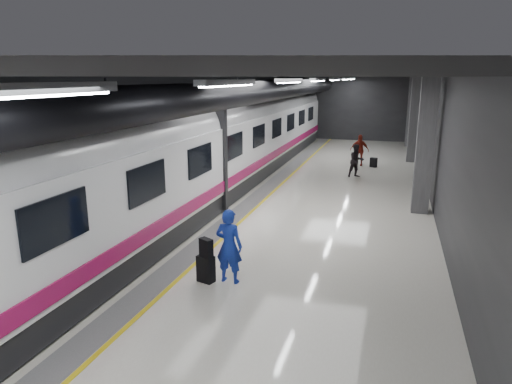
% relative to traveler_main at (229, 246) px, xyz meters
% --- Properties ---
extents(ground, '(40.00, 40.00, 0.00)m').
position_rel_traveler_main_xyz_m(ground, '(-0.21, 5.07, -0.85)').
color(ground, silver).
rests_on(ground, ground).
extents(platform_hall, '(10.02, 40.02, 4.51)m').
position_rel_traveler_main_xyz_m(platform_hall, '(-0.50, 6.03, 2.68)').
color(platform_hall, black).
rests_on(platform_hall, ground).
extents(train, '(3.05, 38.00, 4.05)m').
position_rel_traveler_main_xyz_m(train, '(-3.46, 5.07, 1.22)').
color(train, black).
rests_on(train, ground).
extents(traveler_main, '(0.65, 0.45, 1.71)m').
position_rel_traveler_main_xyz_m(traveler_main, '(0.00, 0.00, 0.00)').
color(traveler_main, '#192BBF').
rests_on(traveler_main, ground).
extents(suitcase_main, '(0.43, 0.33, 0.61)m').
position_rel_traveler_main_xyz_m(suitcase_main, '(-0.51, -0.15, -0.55)').
color(suitcase_main, black).
rests_on(suitcase_main, ground).
extents(shoulder_bag, '(0.36, 0.30, 0.42)m').
position_rel_traveler_main_xyz_m(shoulder_bag, '(-0.48, -0.17, -0.03)').
color(shoulder_bag, black).
rests_on(shoulder_bag, suitcase_main).
extents(traveler_far_a, '(0.93, 0.87, 1.52)m').
position_rel_traveler_main_xyz_m(traveler_far_a, '(1.77, 12.10, -0.09)').
color(traveler_far_a, black).
rests_on(traveler_far_a, ground).
extents(traveler_far_b, '(0.95, 0.39, 1.61)m').
position_rel_traveler_main_xyz_m(traveler_far_b, '(1.67, 15.06, -0.05)').
color(traveler_far_b, maroon).
rests_on(traveler_far_b, ground).
extents(suitcase_far, '(0.39, 0.32, 0.49)m').
position_rel_traveler_main_xyz_m(suitcase_far, '(2.43, 14.81, -0.61)').
color(suitcase_far, black).
rests_on(suitcase_far, ground).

